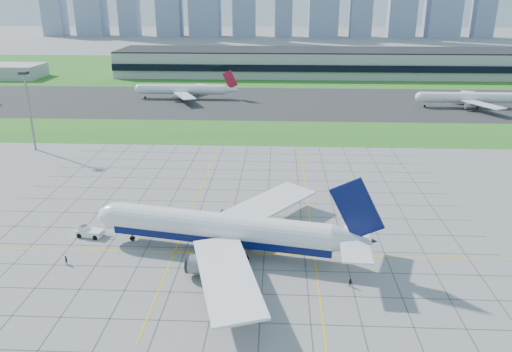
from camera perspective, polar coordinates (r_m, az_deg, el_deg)
The scene contains 14 objects.
ground at distance 102.58m, azimuth -3.54°, elevation -8.28°, with size 1400.00×1400.00×0.00m, color gray.
grass_median at distance 186.40m, azimuth -0.63°, elevation 5.02°, with size 700.00×35.00×0.04m, color #246B1E.
asphalt_taxiway at distance 239.84m, azimuth 0.13°, elevation 8.46°, with size 700.00×75.00×0.04m, color #383838.
grass_far at distance 348.18m, azimuth 0.96°, elevation 12.14°, with size 700.00×145.00×0.04m, color #246B1E.
apron_markings at distance 112.35m, azimuth -2.73°, elevation -5.59°, with size 120.00×130.00×0.03m.
terminal at distance 323.42m, azimuth 8.11°, elevation 12.74°, with size 260.00×43.00×15.80m.
service_block at distance 347.60m, azimuth -27.21°, elevation 10.62°, with size 50.00×25.00×8.00m, color #B7B7B2.
light_mast at distance 177.32m, azimuth -24.60°, elevation 7.77°, with size 2.50×2.50×25.60m.
airliner at distance 99.21m, azimuth -3.75°, elevation -6.09°, with size 57.32×57.53×18.21m.
pushback_tug at distance 112.66m, azimuth -18.56°, elevation -6.06°, with size 8.33×3.75×2.29m.
crew_near at distance 103.21m, azimuth -20.87°, elevation -8.95°, with size 0.64×0.42×1.77m, color black.
crew_far at distance 91.40m, azimuth 10.71°, elevation -11.91°, with size 0.79×0.61×1.62m, color black.
distant_jet_1 at distance 249.76m, azimuth -8.27°, elevation 9.77°, with size 48.31×42.66×14.08m.
distant_jet_2 at distance 246.93m, azimuth 23.18°, elevation 8.24°, with size 48.21×42.66×14.08m.
Camera 1 is at (10.49, -89.58, 48.87)m, focal length 35.00 mm.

